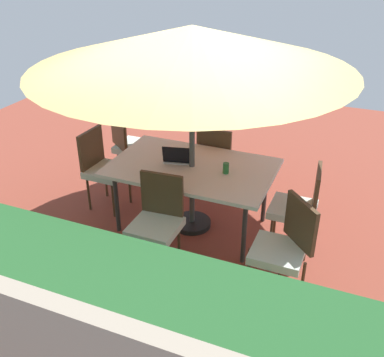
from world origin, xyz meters
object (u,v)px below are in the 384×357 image
chair_east (103,165)px  patio_umbrella (192,48)px  chair_southeast (130,143)px  chair_northwest (284,245)px  laptop (178,158)px  chair_north (157,219)px  chair_south (218,157)px  chair_west (299,205)px  cup (226,168)px  dining_table (192,170)px

chair_east → patio_umbrella: bearing=-87.8°
chair_southeast → chair_northwest: bearing=-174.2°
laptop → patio_umbrella: bearing=154.4°
chair_north → chair_south: bearing=82.6°
patio_umbrella → laptop: 1.24m
chair_west → chair_east: (2.37, 0.00, 0.00)m
chair_northwest → chair_east: bearing=-151.1°
chair_north → chair_west: bearing=28.1°
chair_southeast → laptop: size_ratio=2.65×
chair_west → chair_southeast: 2.48m
cup → patio_umbrella: bearing=-2.5°
patio_umbrella → chair_south: size_ratio=3.27×
chair_southeast → cup: chair_southeast is taller
patio_umbrella → chair_north: patio_umbrella is taller
dining_table → chair_north: chair_north is taller
dining_table → chair_west: bearing=-179.2°
patio_umbrella → cup: bearing=177.5°
dining_table → patio_umbrella: size_ratio=0.56×
chair_north → laptop: size_ratio=2.65×
chair_northwest → cup: size_ratio=8.36×
chair_south → chair_northwest: size_ratio=1.00×
patio_umbrella → chair_west: size_ratio=3.27×
chair_north → patio_umbrella: bearing=82.0°
chair_northwest → chair_west: bearing=136.3°
chair_south → chair_north: (0.08, 1.54, 0.00)m
dining_table → cup: 0.41m
chair_east → chair_southeast: bearing=4.1°
chair_west → chair_east: 2.37m
chair_northwest → laptop: size_ratio=2.65×
dining_table → laptop: (0.18, -0.04, 0.10)m
chair_south → chair_northwest: bearing=129.1°
patio_umbrella → chair_north: (0.05, 0.78, -1.50)m
chair_north → chair_northwest: same height
patio_umbrella → chair_south: (-0.03, -0.76, -1.50)m
chair_east → chair_north: bearing=-122.1°
chair_south → chair_southeast: 1.22m
patio_umbrella → chair_west: patio_umbrella is taller
dining_table → chair_southeast: bearing=-31.0°
chair_northwest → chair_west: (0.00, -0.74, 0.00)m
chair_east → cup: chair_east is taller
chair_north → chair_southeast: (1.14, -1.49, 0.00)m
chair_east → laptop: (-0.99, -0.03, 0.27)m
dining_table → chair_southeast: (1.19, -0.71, -0.17)m
chair_west → cup: (0.80, 0.03, 0.29)m
patio_umbrella → chair_west: bearing=-179.2°
chair_north → chair_northwest: bearing=-1.9°
dining_table → chair_west: (-1.19, -0.02, -0.17)m
dining_table → chair_south: 0.78m
dining_table → cup: bearing=177.5°
chair_northwest → chair_south: bearing=174.2°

